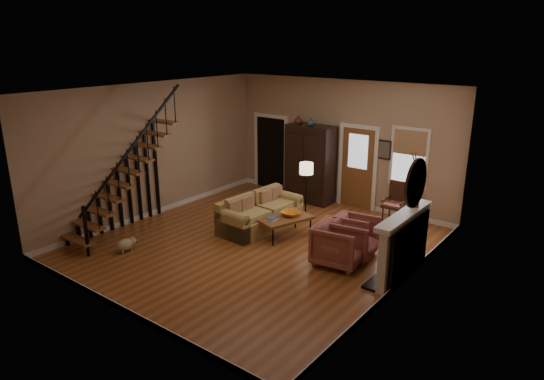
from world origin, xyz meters
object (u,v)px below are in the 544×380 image
Objects in this scene: armchair_right at (354,237)px; side_chair at (395,203)px; armoire at (310,164)px; sofa at (261,212)px; floor_lamp at (306,192)px; armchair_left at (339,244)px; coffee_table at (285,227)px.

side_chair is at bearing -5.53° from armchair_right.
armoire is 2.61m from side_chair.
armoire reaches higher than sofa.
side_chair reaches higher than armchair_right.
floor_lamp is at bearing -60.98° from armoire.
sofa is 2.06× the size of side_chair.
floor_lamp is 2.14m from side_chair.
floor_lamp is (-1.95, 1.15, 0.31)m from armchair_right.
floor_lamp is at bearing 40.12° from armchair_left.
coffee_table is 1.29m from floor_lamp.
armchair_left reaches higher than coffee_table.
armchair_left is 0.91× the size of side_chair.
sofa is 2.34× the size of armchair_right.
armoire is at bearing 175.52° from side_chair.
coffee_table is 1.77m from armchair_left.
sofa is 0.75m from coffee_table.
armoire is 3.64m from armchair_right.
armoire is at bearing 110.71° from coffee_table.
floor_lamp reaches higher than coffee_table.
armchair_right is at bearing -87.36° from side_chair.
armchair_left is at bearing -88.80° from side_chair.
armchair_right is 0.62× the size of floor_lamp.
coffee_table is 1.29× the size of armchair_left.
side_chair reaches higher than coffee_table.
armchair_right is 0.88× the size of side_chair.
armchair_right is 2.29m from floor_lamp.
side_chair is at bearing 46.29° from sofa.
floor_lamp is at bearing 51.33° from armchair_right.
sofa is 1.46× the size of floor_lamp.
floor_lamp is (0.51, 1.13, 0.33)m from sofa.
sofa is 2.46m from armchair_right.
sofa is at bearing 81.42° from armchair_right.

